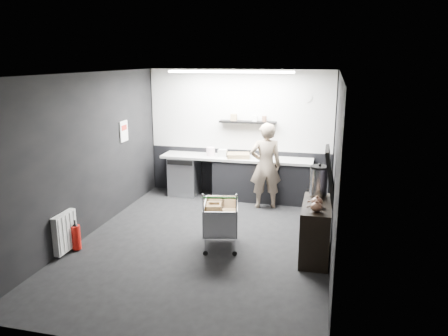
# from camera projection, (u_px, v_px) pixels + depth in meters

# --- Properties ---
(floor) EXTENTS (5.50, 5.50, 0.00)m
(floor) POSITION_uv_depth(u_px,v_px,m) (204.00, 242.00, 7.12)
(floor) COLOR black
(floor) RESTS_ON ground
(ceiling) EXTENTS (5.50, 5.50, 0.00)m
(ceiling) POSITION_uv_depth(u_px,v_px,m) (202.00, 73.00, 6.46)
(ceiling) COLOR white
(ceiling) RESTS_ON wall_back
(wall_back) EXTENTS (5.50, 0.00, 5.50)m
(wall_back) POSITION_uv_depth(u_px,v_px,m) (239.00, 133.00, 9.38)
(wall_back) COLOR black
(wall_back) RESTS_ON floor
(wall_front) EXTENTS (5.50, 0.00, 5.50)m
(wall_front) POSITION_uv_depth(u_px,v_px,m) (122.00, 226.00, 4.20)
(wall_front) COLOR black
(wall_front) RESTS_ON floor
(wall_left) EXTENTS (0.00, 5.50, 5.50)m
(wall_left) POSITION_uv_depth(u_px,v_px,m) (88.00, 155.00, 7.25)
(wall_left) COLOR black
(wall_left) RESTS_ON floor
(wall_right) EXTENTS (0.00, 5.50, 5.50)m
(wall_right) POSITION_uv_depth(u_px,v_px,m) (335.00, 170.00, 6.32)
(wall_right) COLOR black
(wall_right) RESTS_ON floor
(kitchen_wall_panel) EXTENTS (3.95, 0.02, 1.70)m
(kitchen_wall_panel) POSITION_uv_depth(u_px,v_px,m) (239.00, 110.00, 9.24)
(kitchen_wall_panel) COLOR silver
(kitchen_wall_panel) RESTS_ON wall_back
(dado_panel) EXTENTS (3.95, 0.02, 1.00)m
(dado_panel) POSITION_uv_depth(u_px,v_px,m) (239.00, 172.00, 9.57)
(dado_panel) COLOR black
(dado_panel) RESTS_ON wall_back
(floating_shelf) EXTENTS (1.20, 0.22, 0.04)m
(floating_shelf) POSITION_uv_depth(u_px,v_px,m) (248.00, 122.00, 9.14)
(floating_shelf) COLOR black
(floating_shelf) RESTS_ON wall_back
(wall_clock) EXTENTS (0.20, 0.03, 0.20)m
(wall_clock) POSITION_uv_depth(u_px,v_px,m) (307.00, 97.00, 8.83)
(wall_clock) COLOR silver
(wall_clock) RESTS_ON wall_back
(poster) EXTENTS (0.02, 0.30, 0.40)m
(poster) POSITION_uv_depth(u_px,v_px,m) (124.00, 131.00, 8.42)
(poster) COLOR white
(poster) RESTS_ON wall_left
(poster_red_band) EXTENTS (0.02, 0.22, 0.10)m
(poster_red_band) POSITION_uv_depth(u_px,v_px,m) (124.00, 128.00, 8.40)
(poster_red_band) COLOR red
(poster_red_band) RESTS_ON poster
(radiator) EXTENTS (0.10, 0.50, 0.60)m
(radiator) POSITION_uv_depth(u_px,v_px,m) (65.00, 232.00, 6.64)
(radiator) COLOR silver
(radiator) RESTS_ON wall_left
(ceiling_strip) EXTENTS (2.40, 0.20, 0.04)m
(ceiling_strip) POSITION_uv_depth(u_px,v_px,m) (230.00, 72.00, 8.21)
(ceiling_strip) COLOR white
(ceiling_strip) RESTS_ON ceiling
(prep_counter) EXTENTS (3.20, 0.61, 0.90)m
(prep_counter) POSITION_uv_depth(u_px,v_px,m) (242.00, 178.00, 9.25)
(prep_counter) COLOR black
(prep_counter) RESTS_ON floor
(person) EXTENTS (0.72, 0.57, 1.72)m
(person) POSITION_uv_depth(u_px,v_px,m) (266.00, 166.00, 8.60)
(person) COLOR beige
(person) RESTS_ON floor
(shopping_cart) EXTENTS (0.70, 0.99, 0.97)m
(shopping_cart) POSITION_uv_depth(u_px,v_px,m) (221.00, 218.00, 6.89)
(shopping_cart) COLOR silver
(shopping_cart) RESTS_ON floor
(sideboard) EXTENTS (0.48, 1.11, 1.67)m
(sideboard) POSITION_uv_depth(u_px,v_px,m) (317.00, 222.00, 6.54)
(sideboard) COLOR black
(sideboard) RESTS_ON floor
(fire_extinguisher) EXTENTS (0.14, 0.14, 0.47)m
(fire_extinguisher) POSITION_uv_depth(u_px,v_px,m) (76.00, 236.00, 6.78)
(fire_extinguisher) COLOR red
(fire_extinguisher) RESTS_ON floor
(cardboard_box) EXTENTS (0.52, 0.44, 0.09)m
(cardboard_box) POSITION_uv_depth(u_px,v_px,m) (239.00, 156.00, 9.10)
(cardboard_box) COLOR olive
(cardboard_box) RESTS_ON prep_counter
(pink_tub) EXTENTS (0.18, 0.18, 0.18)m
(pink_tub) POSITION_uv_depth(u_px,v_px,m) (211.00, 152.00, 9.28)
(pink_tub) COLOR silver
(pink_tub) RESTS_ON prep_counter
(white_container) EXTENTS (0.18, 0.15, 0.16)m
(white_container) POSITION_uv_depth(u_px,v_px,m) (223.00, 153.00, 9.18)
(white_container) COLOR silver
(white_container) RESTS_ON prep_counter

